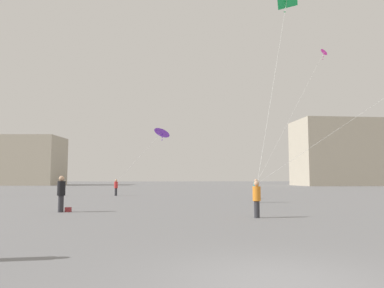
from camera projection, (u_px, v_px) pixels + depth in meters
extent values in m
plane|color=slate|center=(278.00, 284.00, 6.20)|extent=(300.00, 300.00, 0.00)
cylinder|color=#2D2D33|center=(61.00, 204.00, 18.88)|extent=(0.28, 0.28, 0.85)
cylinder|color=black|center=(61.00, 188.00, 18.95)|extent=(0.41, 0.41, 0.74)
sphere|color=tan|center=(62.00, 179.00, 18.99)|extent=(0.28, 0.28, 0.28)
cylinder|color=#2D2D33|center=(116.00, 192.00, 35.60)|extent=(0.24, 0.24, 0.73)
cylinder|color=red|center=(116.00, 185.00, 35.66)|extent=(0.35, 0.35, 0.63)
sphere|color=tan|center=(116.00, 180.00, 35.70)|extent=(0.24, 0.24, 0.24)
cylinder|color=#2D2D33|center=(257.00, 209.00, 16.26)|extent=(0.24, 0.24, 0.74)
cylinder|color=orange|center=(257.00, 194.00, 16.32)|extent=(0.35, 0.35, 0.64)
sphere|color=tan|center=(256.00, 184.00, 16.36)|extent=(0.24, 0.24, 0.24)
cylinder|color=#2D2D33|center=(256.00, 197.00, 26.01)|extent=(0.25, 0.25, 0.76)
cylinder|color=teal|center=(256.00, 187.00, 26.07)|extent=(0.36, 0.36, 0.66)
sphere|color=tan|center=(256.00, 181.00, 26.11)|extent=(0.25, 0.25, 0.25)
cone|color=purple|center=(162.00, 132.00, 30.38)|extent=(1.86, 1.86, 0.83)
sphere|color=purple|center=(162.00, 135.00, 30.50)|extent=(0.10, 0.10, 0.10)
sphere|color=purple|center=(162.00, 137.00, 30.62)|extent=(0.10, 0.10, 0.10)
sphere|color=purple|center=(162.00, 140.00, 30.74)|extent=(0.10, 0.10, 0.10)
cylinder|color=silver|center=(137.00, 159.00, 33.03)|extent=(4.56, 6.04, 4.24)
cone|color=#D12899|center=(324.00, 52.00, 36.20)|extent=(0.76, 0.90, 0.64)
sphere|color=#D12899|center=(324.00, 54.00, 36.32)|extent=(0.10, 0.10, 0.10)
sphere|color=#D12899|center=(323.00, 57.00, 36.44)|extent=(0.10, 0.10, 0.10)
sphere|color=#D12899|center=(323.00, 59.00, 36.56)|extent=(0.10, 0.10, 0.10)
cylinder|color=silver|center=(296.00, 107.00, 31.14)|extent=(9.12, 8.42, 12.86)
sphere|color=green|center=(286.00, 2.00, 20.66)|extent=(0.10, 0.10, 0.10)
sphere|color=green|center=(286.00, 7.00, 20.78)|extent=(0.10, 0.10, 0.10)
sphere|color=green|center=(285.00, 12.00, 20.90)|extent=(0.10, 0.10, 0.10)
cylinder|color=silver|center=(274.00, 82.00, 18.44)|extent=(2.69, 3.12, 10.53)
cylinder|color=silver|center=(337.00, 130.00, 25.14)|extent=(10.55, 3.31, 7.44)
cube|color=#B2A893|center=(12.00, 161.00, 83.02)|extent=(22.39, 11.93, 10.95)
cube|color=#B2A893|center=(338.00, 153.00, 79.35)|extent=(18.27, 11.60, 14.07)
cube|color=maroon|center=(68.00, 210.00, 18.97)|extent=(0.33, 0.16, 0.24)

